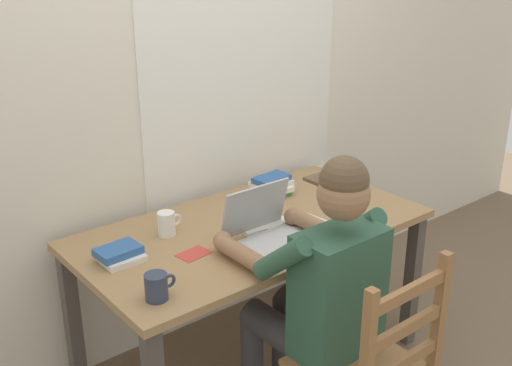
# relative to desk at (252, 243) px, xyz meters

# --- Properties ---
(ground_plane) EXTENTS (8.00, 8.00, 0.00)m
(ground_plane) POSITION_rel_desk_xyz_m (0.00, 0.00, -0.65)
(ground_plane) COLOR brown
(back_wall) EXTENTS (6.00, 0.08, 2.60)m
(back_wall) POSITION_rel_desk_xyz_m (0.01, 0.49, 0.65)
(back_wall) COLOR silver
(back_wall) RESTS_ON ground
(desk) EXTENTS (1.55, 0.81, 0.74)m
(desk) POSITION_rel_desk_xyz_m (0.00, 0.00, 0.00)
(desk) COLOR #9E7A51
(desk) RESTS_ON ground
(seated_person) EXTENTS (0.50, 0.60, 1.22)m
(seated_person) POSITION_rel_desk_xyz_m (-0.06, -0.48, 0.02)
(seated_person) COLOR #2D5642
(seated_person) RESTS_ON ground
(laptop) EXTENTS (0.33, 0.29, 0.23)m
(laptop) POSITION_rel_desk_xyz_m (-0.05, -0.17, 0.14)
(laptop) COLOR #ADAFB2
(laptop) RESTS_ON desk
(computer_mouse) EXTENTS (0.06, 0.10, 0.03)m
(computer_mouse) POSITION_rel_desk_xyz_m (0.18, -0.21, 0.10)
(computer_mouse) COLOR #ADAFB2
(computer_mouse) RESTS_ON desk
(coffee_mug_white) EXTENTS (0.11, 0.07, 0.10)m
(coffee_mug_white) POSITION_rel_desk_xyz_m (-0.34, 0.15, 0.14)
(coffee_mug_white) COLOR white
(coffee_mug_white) RESTS_ON desk
(coffee_mug_dark) EXTENTS (0.12, 0.08, 0.10)m
(coffee_mug_dark) POSITION_rel_desk_xyz_m (-0.64, -0.27, 0.14)
(coffee_mug_dark) COLOR #2D384C
(coffee_mug_dark) RESTS_ON desk
(book_stack_main) EXTENTS (0.20, 0.16, 0.10)m
(book_stack_main) POSITION_rel_desk_xyz_m (0.30, 0.21, 0.14)
(book_stack_main) COLOR #38844C
(book_stack_main) RESTS_ON desk
(book_stack_side) EXTENTS (0.18, 0.14, 0.06)m
(book_stack_side) POSITION_rel_desk_xyz_m (-0.61, 0.07, 0.11)
(book_stack_side) COLOR white
(book_stack_side) RESTS_ON desk
(paper_pile_near_laptop) EXTENTS (0.27, 0.20, 0.01)m
(paper_pile_near_laptop) POSITION_rel_desk_xyz_m (0.15, -0.17, 0.09)
(paper_pile_near_laptop) COLOR silver
(paper_pile_near_laptop) RESTS_ON desk
(paper_pile_back_corner) EXTENTS (0.25, 0.18, 0.02)m
(paper_pile_back_corner) POSITION_rel_desk_xyz_m (0.03, -0.02, 0.09)
(paper_pile_back_corner) COLOR white
(paper_pile_back_corner) RESTS_ON desk
(landscape_photo_print) EXTENTS (0.14, 0.11, 0.00)m
(landscape_photo_print) POSITION_rel_desk_xyz_m (-0.35, -0.07, 0.09)
(landscape_photo_print) COLOR #C63D33
(landscape_photo_print) RESTS_ON desk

